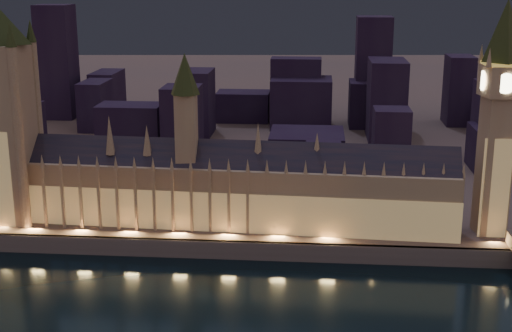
{
  "coord_description": "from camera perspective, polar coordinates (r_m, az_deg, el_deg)",
  "views": [
    {
      "loc": [
        30.55,
        -243.74,
        119.41
      ],
      "look_at": [
        5.0,
        55.0,
        38.0
      ],
      "focal_mm": 50.0,
      "sensor_mm": 36.0,
      "label": 1
    }
  ],
  "objects": [
    {
      "name": "embankment_wall",
      "position": [
        308.76,
        -1.15,
        -6.76
      ],
      "size": [
        2000.0,
        2.5,
        8.0
      ],
      "primitive_type": "cube",
      "color": "#514747",
      "rests_on": "ground"
    },
    {
      "name": "ground_plane",
      "position": [
        273.13,
        -2.06,
        -10.74
      ],
      "size": [
        2000.0,
        2000.0,
        0.0
      ],
      "primitive_type": "plane",
      "color": "black",
      "rests_on": "ground"
    },
    {
      "name": "north_bank",
      "position": [
        773.02,
        2.59,
        6.59
      ],
      "size": [
        2000.0,
        960.0,
        8.0
      ],
      "primitive_type": "cube",
      "color": "#473D3E",
      "rests_on": "ground"
    },
    {
      "name": "palace_of_westminster",
      "position": [
        321.62,
        -2.13,
        -1.64
      ],
      "size": [
        202.0,
        30.11,
        78.0
      ],
      "color": "#8D6B54",
      "rests_on": "north_bank"
    },
    {
      "name": "victoria_tower",
      "position": [
        341.14,
        -19.59,
        4.78
      ],
      "size": [
        31.68,
        31.68,
        111.08
      ],
      "color": "#8D6B54",
      "rests_on": "north_bank"
    },
    {
      "name": "city_backdrop",
      "position": [
        500.01,
        5.2,
        5.02
      ],
      "size": [
        466.07,
        215.63,
        88.01
      ],
      "color": "black",
      "rests_on": "north_bank"
    },
    {
      "name": "elizabeth_tower",
      "position": [
        319.46,
        18.93,
        5.14
      ],
      "size": [
        18.0,
        18.0,
        107.93
      ],
      "color": "#8D6B54",
      "rests_on": "north_bank"
    }
  ]
}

